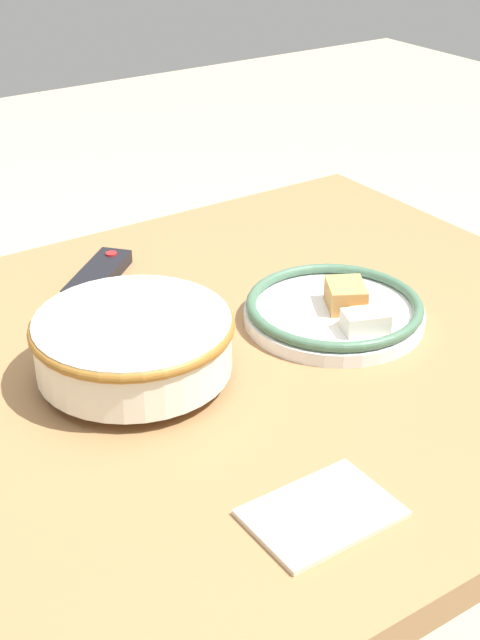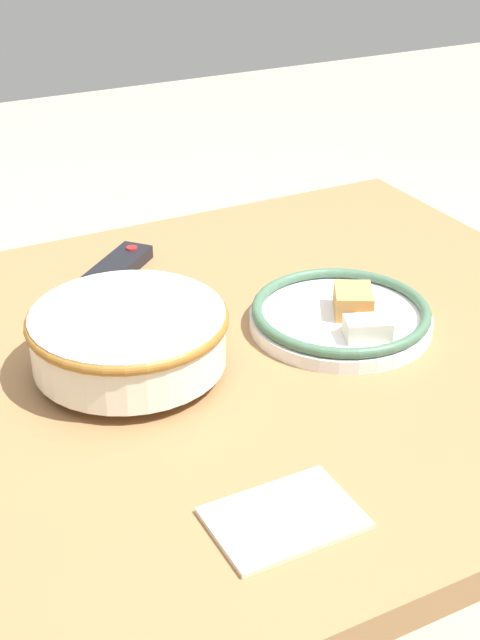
{
  "view_description": "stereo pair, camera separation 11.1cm",
  "coord_description": "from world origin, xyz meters",
  "views": [
    {
      "loc": [
        -0.5,
        -0.8,
        1.31
      ],
      "look_at": [
        0.04,
        0.0,
        0.77
      ],
      "focal_mm": 50.0,
      "sensor_mm": 36.0,
      "label": 1
    },
    {
      "loc": [
        -0.4,
        -0.86,
        1.31
      ],
      "look_at": [
        0.04,
        0.0,
        0.77
      ],
      "focal_mm": 50.0,
      "sensor_mm": 36.0,
      "label": 2
    }
  ],
  "objects": [
    {
      "name": "tv_remote",
      "position": [
        -0.02,
        0.28,
        0.74
      ],
      "size": [
        0.15,
        0.14,
        0.02
      ],
      "rotation": [
        0.0,
        0.0,
        5.43
      ],
      "color": "black",
      "rests_on": "dining_table"
    },
    {
      "name": "food_plate",
      "position": [
        0.19,
        -0.01,
        0.75
      ],
      "size": [
        0.24,
        0.24,
        0.05
      ],
      "color": "white",
      "rests_on": "dining_table"
    },
    {
      "name": "dining_table",
      "position": [
        0.0,
        0.0,
        0.64
      ],
      "size": [
        1.13,
        0.88,
        0.73
      ],
      "color": "olive",
      "rests_on": "ground_plane"
    },
    {
      "name": "noodle_bowl",
      "position": [
        -0.1,
        0.02,
        0.78
      ],
      "size": [
        0.24,
        0.24,
        0.08
      ],
      "color": "silver",
      "rests_on": "dining_table"
    },
    {
      "name": "folded_napkin",
      "position": [
        -0.07,
        -0.3,
        0.73
      ],
      "size": [
        0.14,
        0.1,
        0.01
      ],
      "color": "beige",
      "rests_on": "dining_table"
    }
  ]
}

